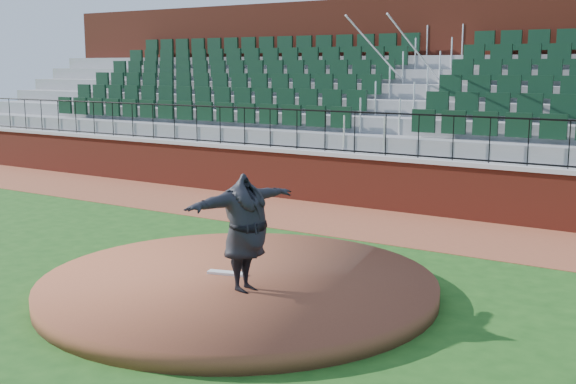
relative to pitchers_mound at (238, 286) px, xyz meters
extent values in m
plane|color=#1C4C15|center=(-0.20, 0.18, -0.12)|extent=(90.00, 90.00, 0.00)
cube|color=brown|center=(-0.20, 5.58, -0.12)|extent=(34.00, 3.20, 0.01)
cube|color=maroon|center=(-0.20, 7.18, 0.47)|extent=(34.00, 0.35, 1.20)
cube|color=#B7B7B7|center=(-0.20, 7.18, 1.12)|extent=(34.00, 0.45, 0.10)
cube|color=maroon|center=(-0.20, 12.70, 2.62)|extent=(34.00, 0.50, 5.50)
cylinder|color=brown|center=(0.00, 0.00, 0.00)|extent=(5.97, 5.97, 0.25)
cube|color=white|center=(-0.27, 0.05, 0.14)|extent=(0.61, 0.31, 0.04)
imported|color=black|center=(0.47, -0.44, 0.97)|extent=(0.84, 2.13, 1.68)
camera|label=1|loc=(6.40, -8.43, 3.28)|focal=45.32mm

